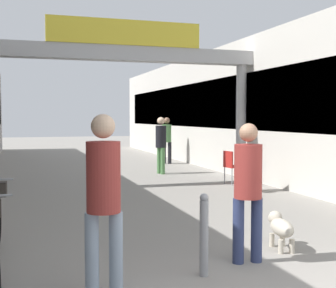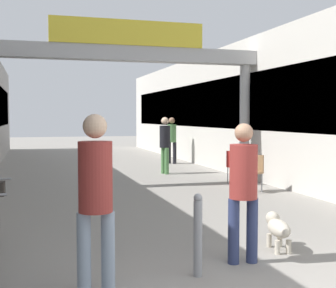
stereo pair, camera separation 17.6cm
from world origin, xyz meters
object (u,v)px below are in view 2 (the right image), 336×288
at_px(cafe_chair_red_farther, 234,164).
at_px(pedestrian_companion, 96,192).
at_px(pedestrian_carrying_crate, 165,141).
at_px(bollard_post_metal, 198,234).
at_px(dog_on_leash, 278,228).
at_px(pedestrian_elderly_walking, 172,137).
at_px(cafe_chair_wood_nearer, 254,169).
at_px(pedestrian_with_dog, 243,183).

bearing_deg(cafe_chair_red_farther, pedestrian_companion, -123.96).
distance_m(pedestrian_carrying_crate, bollard_post_metal, 9.55).
bearing_deg(dog_on_leash, pedestrian_companion, -159.49).
relative_size(pedestrian_carrying_crate, pedestrian_elderly_walking, 1.01).
bearing_deg(pedestrian_companion, bollard_post_metal, 12.36).
bearing_deg(cafe_chair_wood_nearer, bollard_post_metal, -122.39).
xyz_separation_m(pedestrian_carrying_crate, bollard_post_metal, (-2.25, -9.26, -0.55)).
height_order(dog_on_leash, cafe_chair_wood_nearer, cafe_chair_wood_nearer).
bearing_deg(pedestrian_elderly_walking, bollard_post_metal, -105.39).
relative_size(pedestrian_with_dog, pedestrian_companion, 0.94).
xyz_separation_m(dog_on_leash, cafe_chair_red_farther, (1.98, 5.80, 0.24)).
height_order(bollard_post_metal, cafe_chair_wood_nearer, bollard_post_metal).
xyz_separation_m(pedestrian_with_dog, dog_on_leash, (0.71, 0.41, -0.69)).
distance_m(pedestrian_companion, cafe_chair_wood_nearer, 7.11).
distance_m(dog_on_leash, bollard_post_metal, 1.58).
distance_m(pedestrian_elderly_walking, bollard_post_metal, 12.77).
bearing_deg(pedestrian_carrying_crate, dog_on_leash, -95.62).
bearing_deg(pedestrian_with_dog, pedestrian_carrying_crate, 80.18).
xyz_separation_m(pedestrian_carrying_crate, cafe_chair_red_farther, (1.14, -2.75, -0.49)).
height_order(bollard_post_metal, cafe_chair_red_farther, bollard_post_metal).
height_order(pedestrian_carrying_crate, pedestrian_elderly_walking, pedestrian_carrying_crate).
height_order(dog_on_leash, cafe_chair_red_farther, cafe_chair_red_farther).
distance_m(pedestrian_carrying_crate, dog_on_leash, 8.63).
bearing_deg(pedestrian_companion, cafe_chair_wood_nearer, 50.69).
bearing_deg(pedestrian_with_dog, pedestrian_elderly_walking, 77.36).
bearing_deg(cafe_chair_red_farther, pedestrian_with_dog, -113.40).
relative_size(pedestrian_with_dog, pedestrian_elderly_walking, 0.97).
xyz_separation_m(pedestrian_carrying_crate, dog_on_leash, (-0.84, -8.55, -0.74)).
bearing_deg(bollard_post_metal, dog_on_leash, 26.75).
distance_m(pedestrian_elderly_walking, dog_on_leash, 11.78).
bearing_deg(pedestrian_with_dog, cafe_chair_red_farther, 66.60).
bearing_deg(bollard_post_metal, pedestrian_companion, -167.64).
bearing_deg(pedestrian_companion, dog_on_leash, 20.51).
distance_m(pedestrian_elderly_walking, cafe_chair_wood_nearer, 7.09).
distance_m(cafe_chair_wood_nearer, cafe_chair_red_farther, 1.28).
height_order(pedestrian_elderly_walking, cafe_chair_wood_nearer, pedestrian_elderly_walking).
relative_size(cafe_chair_wood_nearer, cafe_chair_red_farther, 1.00).
xyz_separation_m(pedestrian_companion, cafe_chair_red_farther, (4.56, 6.77, -0.52)).
xyz_separation_m(pedestrian_companion, pedestrian_elderly_walking, (4.56, 12.56, -0.03)).
xyz_separation_m(pedestrian_with_dog, bollard_post_metal, (-0.69, -0.29, -0.51)).
height_order(pedestrian_companion, pedestrian_carrying_crate, pedestrian_companion).
xyz_separation_m(pedestrian_companion, dog_on_leash, (2.58, 0.97, -0.76)).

